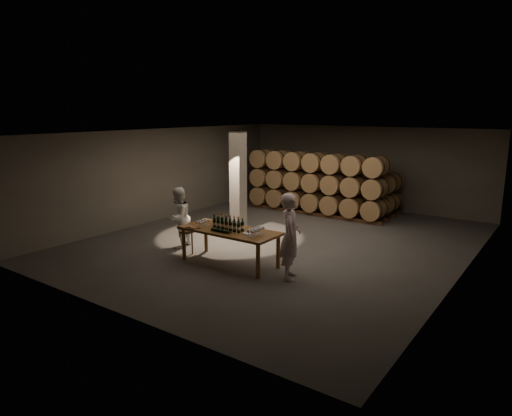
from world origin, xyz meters
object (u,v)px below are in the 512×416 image
Objects in this scene: bottle_cluster at (228,225)px; person_man at (290,236)px; tasting_table at (230,233)px; person_woman at (178,218)px; notebook_near at (194,227)px; stool at (187,235)px; plate at (248,233)px.

person_man is at bearing 1.59° from bottle_cluster.
tasting_table is 2.09m from person_woman.
notebook_near is at bearing 45.44° from person_woman.
stool is 0.33× the size of person_man.
stool is at bearing 165.22° from notebook_near.
person_woman is (-3.83, 0.26, -0.14)m from person_man.
tasting_table is 1.78m from person_man.
plate is 1.15m from person_man.
bottle_cluster is 0.50× the size of person_woman.
person_man is at bearing 23.20° from notebook_near.
stool is 0.39× the size of person_woman.
stool is at bearing 45.39° from person_woman.
bottle_cluster is 1.30× the size of stool.
tasting_table reaches higher than stool.
notebook_near reaches higher than tasting_table.
tasting_table is 1.30× the size of person_man.
plate is 0.16× the size of person_woman.
notebook_near is (-0.84, -0.40, 0.12)m from tasting_table.
bottle_cluster is at bearing 38.43° from notebook_near.
plate is at bearing 65.02° from person_man.
notebook_near reaches higher than stool.
person_woman is at bearing 151.10° from stool.
plate is at bearing 67.41° from person_woman.
stool is (-2.02, -0.04, -0.36)m from plate.
notebook_near is 1.41m from person_woman.
plate is at bearing -3.82° from tasting_table.
notebook_near is 2.63m from person_man.
person_woman is at bearing 171.45° from bottle_cluster.
person_man is 1.16× the size of person_woman.
notebook_near is 0.14× the size of person_man.
person_man is (2.60, 0.42, 0.09)m from notebook_near.
plate is at bearing -1.46° from bottle_cluster.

